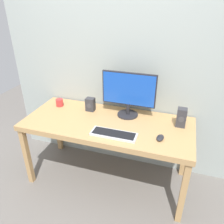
# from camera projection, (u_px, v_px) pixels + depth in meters

# --- Properties ---
(ground_plane) EXTENTS (6.00, 6.00, 0.00)m
(ground_plane) POSITION_uv_depth(u_px,v_px,m) (108.00, 177.00, 2.62)
(ground_plane) COLOR slate
(wall_back) EXTENTS (2.68, 0.04, 3.00)m
(wall_back) POSITION_uv_depth(u_px,v_px,m) (120.00, 39.00, 2.26)
(wall_back) COLOR #9EA8A3
(wall_back) RESTS_ON ground_plane
(desk) EXTENTS (1.71, 0.74, 0.75)m
(desk) POSITION_uv_depth(u_px,v_px,m) (108.00, 127.00, 2.30)
(desk) COLOR tan
(desk) RESTS_ON ground_plane
(monitor) EXTENTS (0.56, 0.22, 0.47)m
(monitor) POSITION_uv_depth(u_px,v_px,m) (129.00, 93.00, 2.28)
(monitor) COLOR #232328
(monitor) RESTS_ON desk
(keyboard_primary) EXTENTS (0.43, 0.15, 0.02)m
(keyboard_primary) POSITION_uv_depth(u_px,v_px,m) (114.00, 134.00, 2.04)
(keyboard_primary) COLOR silver
(keyboard_primary) RESTS_ON desk
(mouse) EXTENTS (0.08, 0.11, 0.03)m
(mouse) POSITION_uv_depth(u_px,v_px,m) (160.00, 138.00, 1.99)
(mouse) COLOR #232328
(mouse) RESTS_ON desk
(speaker_right) EXTENTS (0.09, 0.08, 0.19)m
(speaker_right) POSITION_uv_depth(u_px,v_px,m) (181.00, 118.00, 2.15)
(speaker_right) COLOR #333338
(speaker_right) RESTS_ON desk
(speaker_left) EXTENTS (0.09, 0.08, 0.15)m
(speaker_left) POSITION_uv_depth(u_px,v_px,m) (90.00, 104.00, 2.46)
(speaker_left) COLOR #333338
(speaker_left) RESTS_ON desk
(coffee_mug) EXTENTS (0.08, 0.08, 0.08)m
(coffee_mug) POSITION_uv_depth(u_px,v_px,m) (60.00, 103.00, 2.57)
(coffee_mug) COLOR red
(coffee_mug) RESTS_ON desk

